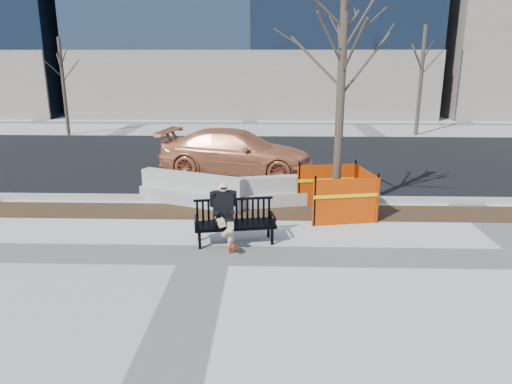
# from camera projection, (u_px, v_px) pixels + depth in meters

# --- Properties ---
(ground) EXTENTS (120.00, 120.00, 0.00)m
(ground) POSITION_uv_depth(u_px,v_px,m) (206.00, 255.00, 8.92)
(ground) COLOR beige
(ground) RESTS_ON ground
(mulch_strip) EXTENTS (40.00, 1.20, 0.02)m
(mulch_strip) POSITION_uv_depth(u_px,v_px,m) (220.00, 212.00, 11.42)
(mulch_strip) COLOR #47301C
(mulch_strip) RESTS_ON ground
(asphalt_street) EXTENTS (60.00, 10.40, 0.01)m
(asphalt_street) POSITION_uv_depth(u_px,v_px,m) (238.00, 159.00, 17.38)
(asphalt_street) COLOR black
(asphalt_street) RESTS_ON ground
(curb) EXTENTS (60.00, 0.25, 0.12)m
(curb) POSITION_uv_depth(u_px,v_px,m) (224.00, 198.00, 12.32)
(curb) COLOR #9E9B93
(curb) RESTS_ON ground
(bench) EXTENTS (1.72, 0.87, 0.87)m
(bench) POSITION_uv_depth(u_px,v_px,m) (235.00, 243.00, 9.53)
(bench) COLOR black
(bench) RESTS_ON ground
(seated_man) EXTENTS (0.66, 0.94, 1.21)m
(seated_man) POSITION_uv_depth(u_px,v_px,m) (224.00, 242.00, 9.54)
(seated_man) COLOR black
(seated_man) RESTS_ON ground
(tree_fence) EXTENTS (2.66, 2.66, 5.71)m
(tree_fence) POSITION_uv_depth(u_px,v_px,m) (335.00, 214.00, 11.25)
(tree_fence) COLOR #D83400
(tree_fence) RESTS_ON ground
(sedan) EXTENTS (5.13, 2.85, 1.41)m
(sedan) POSITION_uv_depth(u_px,v_px,m) (237.00, 174.00, 15.16)
(sedan) COLOR #D1784C
(sedan) RESTS_ON ground
(jersey_barrier_left) EXTENTS (2.83, 1.61, 0.81)m
(jersey_barrier_left) POSITION_uv_depth(u_px,v_px,m) (192.00, 204.00, 12.03)
(jersey_barrier_left) COLOR #A8A69D
(jersey_barrier_left) RESTS_ON ground
(jersey_barrier_right) EXTENTS (2.67, 1.11, 0.75)m
(jersey_barrier_right) POSITION_uv_depth(u_px,v_px,m) (279.00, 205.00, 11.97)
(jersey_barrier_right) COLOR #A8A59D
(jersey_barrier_right) RESTS_ON ground
(far_tree_left) EXTENTS (2.35, 2.35, 4.85)m
(far_tree_left) POSITION_uv_depth(u_px,v_px,m) (69.00, 135.00, 22.81)
(far_tree_left) COLOR #493E2F
(far_tree_left) RESTS_ON ground
(far_tree_right) EXTENTS (2.65, 2.65, 5.42)m
(far_tree_right) POSITION_uv_depth(u_px,v_px,m) (416.00, 135.00, 22.81)
(far_tree_right) COLOR #4C4130
(far_tree_right) RESTS_ON ground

